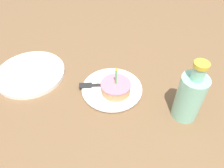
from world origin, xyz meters
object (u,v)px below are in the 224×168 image
Objects in this scene: plate at (112,89)px; side_plate at (31,73)px; bottle at (190,96)px; fork at (99,85)px; cake_slice at (115,87)px.

side_plate reaches higher than plate.
plate is 0.32m from side_plate.
plate is at bearing 102.22° from side_plate.
fork is at bearing -85.95° from bottle.
fork is (0.01, -0.04, 0.01)m from plate.
fork is 0.74× the size of bottle.
side_plate is (0.06, -0.27, -0.01)m from fork.
cake_slice reaches higher than plate.
bottle is at bearing 97.84° from side_plate.
cake_slice is 0.42× the size of side_plate.
side_plate is at bearing -82.16° from bottle.
fork reaches higher than plate.
bottle is at bearing 94.69° from cake_slice.
plate is 1.01× the size of bottle.
plate is 1.98× the size of cake_slice.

